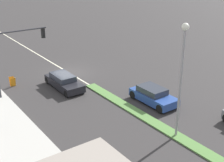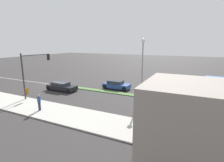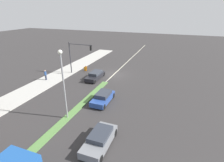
{
  "view_description": "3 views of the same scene",
  "coord_description": "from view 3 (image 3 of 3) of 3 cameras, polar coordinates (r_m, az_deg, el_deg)",
  "views": [
    {
      "loc": [
        13.7,
        26.58,
        11.0
      ],
      "look_at": [
        -0.13,
        7.26,
        1.46
      ],
      "focal_mm": 50.0,
      "sensor_mm": 36.0,
      "label": 1
    },
    {
      "loc": [
        21.44,
        20.85,
        6.92
      ],
      "look_at": [
        0.34,
        10.54,
        1.78
      ],
      "focal_mm": 28.0,
      "sensor_mm": 36.0,
      "label": 2
    },
    {
      "loc": [
        -10.19,
        27.92,
        10.91
      ],
      "look_at": [
        -1.74,
        5.57,
        1.1
      ],
      "focal_mm": 28.0,
      "sensor_mm": 36.0,
      "label": 3
    }
  ],
  "objects": [
    {
      "name": "pedestrian",
      "position": [
        30.58,
        -20.88,
        1.9
      ],
      "size": [
        0.34,
        0.34,
        1.68
      ],
      "color": "#282D42",
      "rests_on": "sidewalk_right"
    },
    {
      "name": "street_lamp",
      "position": [
        17.82,
        -15.75,
        1.3
      ],
      "size": [
        0.44,
        0.44,
        7.37
      ],
      "color": "gray",
      "rests_on": "median_strip"
    },
    {
      "name": "traffic_signal_main",
      "position": [
        31.34,
        -11.42,
        8.95
      ],
      "size": [
        4.59,
        0.34,
        5.6
      ],
      "color": "#333338",
      "rests_on": "sidewalk_right"
    },
    {
      "name": "ground_plane",
      "position": [
        17.92,
        -20.55,
        -16.88
      ],
      "size": [
        160.0,
        160.0,
        0.0
      ],
      "primitive_type": "plane",
      "color": "#333030"
    },
    {
      "name": "lane_marking_center",
      "position": [
        31.66,
        0.62,
        2.16
      ],
      "size": [
        0.16,
        60.0,
        0.01
      ],
      "primitive_type": "cube",
      "color": "beige",
      "rests_on": "ground"
    },
    {
      "name": "coupe_blue",
      "position": [
        22.13,
        -2.98,
        -5.41
      ],
      "size": [
        1.81,
        4.08,
        1.3
      ],
      "color": "#284793",
      "rests_on": "ground"
    },
    {
      "name": "warning_aframe_sign",
      "position": [
        33.82,
        -8.67,
        4.0
      ],
      "size": [
        0.45,
        0.53,
        0.84
      ],
      "color": "orange",
      "rests_on": "ground"
    },
    {
      "name": "suv_grey",
      "position": [
        15.74,
        -4.05,
        -18.48
      ],
      "size": [
        1.8,
        4.27,
        1.3
      ],
      "color": "slate",
      "rests_on": "ground"
    },
    {
      "name": "sedan_dark",
      "position": [
        29.57,
        -5.48,
        1.8
      ],
      "size": [
        1.75,
        4.57,
        1.24
      ],
      "color": "black",
      "rests_on": "ground"
    }
  ]
}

